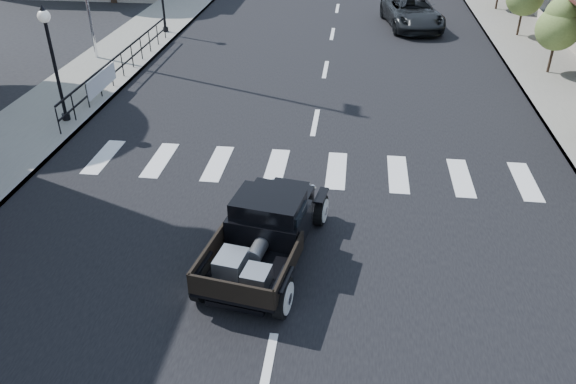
# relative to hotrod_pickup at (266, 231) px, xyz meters

# --- Properties ---
(ground) EXTENTS (120.00, 120.00, 0.00)m
(ground) POSITION_rel_hotrod_pickup_xyz_m (0.45, -0.07, -0.72)
(ground) COLOR black
(ground) RESTS_ON ground
(road) EXTENTS (14.00, 80.00, 0.02)m
(road) POSITION_rel_hotrod_pickup_xyz_m (0.45, 14.93, -0.71)
(road) COLOR black
(road) RESTS_ON ground
(road_markings) EXTENTS (12.00, 60.00, 0.06)m
(road_markings) POSITION_rel_hotrod_pickup_xyz_m (0.45, 9.93, -0.72)
(road_markings) COLOR silver
(road_markings) RESTS_ON ground
(sidewalk_left) EXTENTS (3.00, 80.00, 0.15)m
(sidewalk_left) POSITION_rel_hotrod_pickup_xyz_m (-8.05, 14.93, -0.64)
(sidewalk_left) COLOR gray
(sidewalk_left) RESTS_ON ground
(sidewalk_right) EXTENTS (3.00, 80.00, 0.15)m
(sidewalk_right) POSITION_rel_hotrod_pickup_xyz_m (8.95, 14.93, -0.64)
(sidewalk_right) COLOR gray
(sidewalk_right) RESTS_ON ground
(railing) EXTENTS (0.08, 10.00, 1.00)m
(railing) POSITION_rel_hotrod_pickup_xyz_m (-6.85, 9.93, -0.07)
(railing) COLOR black
(railing) RESTS_ON sidewalk_left
(banner) EXTENTS (0.04, 2.20, 0.60)m
(banner) POSITION_rel_hotrod_pickup_xyz_m (-6.77, 7.93, -0.27)
(banner) COLOR silver
(banner) RESTS_ON sidewalk_left
(lamp_post_b) EXTENTS (0.36, 0.36, 3.43)m
(lamp_post_b) POSITION_rel_hotrod_pickup_xyz_m (-7.15, 5.93, 1.15)
(lamp_post_b) COLOR black
(lamp_post_b) RESTS_ON sidewalk_left
(small_tree_c) EXTENTS (1.57, 1.57, 2.61)m
(small_tree_c) POSITION_rel_hotrod_pickup_xyz_m (8.75, 12.28, 0.74)
(small_tree_c) COLOR #5A7133
(small_tree_c) RESTS_ON sidewalk_right
(small_tree_d) EXTENTS (1.61, 1.61, 2.68)m
(small_tree_d) POSITION_rel_hotrod_pickup_xyz_m (8.75, 17.31, 0.77)
(small_tree_d) COLOR #5A7133
(small_tree_d) RESTS_ON sidewalk_right
(hotrod_pickup) EXTENTS (2.58, 4.39, 1.43)m
(hotrod_pickup) POSITION_rel_hotrod_pickup_xyz_m (0.00, 0.00, 0.00)
(hotrod_pickup) COLOR black
(hotrod_pickup) RESTS_ON ground
(second_car) EXTENTS (3.05, 5.23, 1.37)m
(second_car) POSITION_rel_hotrod_pickup_xyz_m (4.11, 18.61, -0.03)
(second_car) COLOR black
(second_car) RESTS_ON ground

